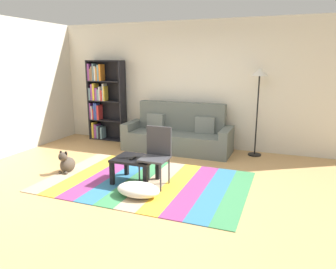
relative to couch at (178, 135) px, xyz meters
name	(u,v)px	position (x,y,z in m)	size (l,w,h in m)	color
ground_plane	(155,186)	(0.33, -2.02, -0.34)	(14.00, 14.00, 0.00)	tan
back_wall	(201,85)	(0.33, 0.53, 1.01)	(6.80, 0.10, 2.70)	silver
left_wall	(14,87)	(-3.07, -1.27, 1.01)	(0.10, 5.50, 2.70)	beige
rug	(146,182)	(0.14, -1.90, -0.33)	(3.13, 2.05, 0.01)	tan
couch	(178,135)	(0.00, 0.00, 0.00)	(2.26, 0.80, 1.00)	#59605B
bookshelf	(103,100)	(-2.01, 0.28, 0.61)	(0.90, 0.28, 1.88)	black
coffee_table	(135,162)	(-0.02, -1.98, -0.01)	(0.64, 0.54, 0.39)	black
pouf	(138,190)	(0.27, -2.45, -0.23)	(0.63, 0.41, 0.19)	white
dog	(67,163)	(-1.31, -1.99, -0.18)	(0.22, 0.35, 0.40)	#473D33
standing_lamp	(259,83)	(1.57, 0.20, 1.10)	(0.32, 0.32, 1.73)	black
tv_remote	(133,158)	(-0.02, -2.04, 0.08)	(0.04, 0.15, 0.02)	black
folding_chair	(157,151)	(0.33, -1.94, 0.20)	(0.40, 0.40, 0.90)	#38383D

